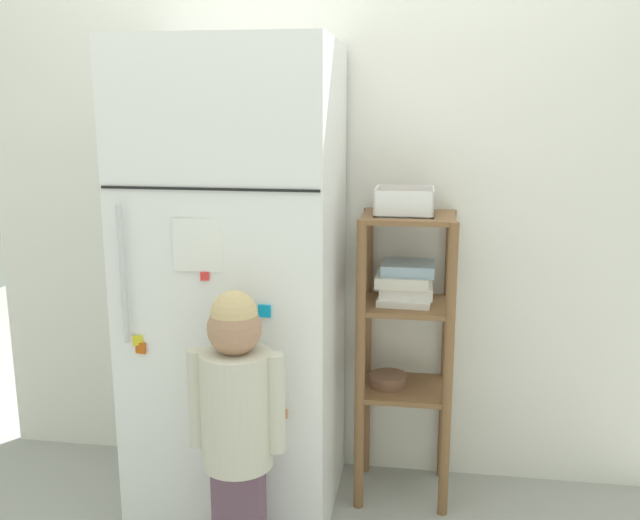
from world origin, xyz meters
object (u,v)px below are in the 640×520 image
Objects in this scene: pantry_shelf_unit at (405,321)px; refrigerator at (237,285)px; child_standing at (237,408)px; fruit_bin at (406,204)px.

refrigerator is at bearing -166.19° from pantry_shelf_unit.
pantry_shelf_unit reaches higher than child_standing.
refrigerator reaches higher than pantry_shelf_unit.
pantry_shelf_unit is at bearing 31.33° from fruit_bin.
refrigerator is 8.09× the size of fruit_bin.
child_standing is 0.75m from pantry_shelf_unit.
fruit_bin reaches higher than pantry_shelf_unit.
refrigerator is 0.52m from child_standing.
pantry_shelf_unit is at bearing 49.97° from child_standing.
fruit_bin is at bearing -148.67° from pantry_shelf_unit.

